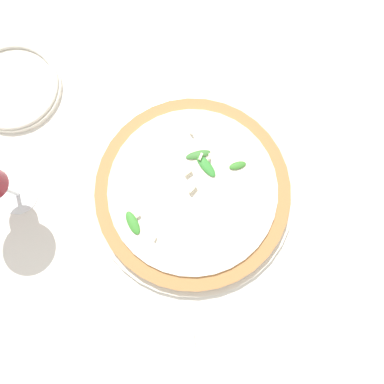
# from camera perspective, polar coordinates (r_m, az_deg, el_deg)

# --- Properties ---
(ground_plane) EXTENTS (6.00, 6.00, 0.00)m
(ground_plane) POSITION_cam_1_polar(r_m,az_deg,el_deg) (0.62, 0.10, -0.25)
(ground_plane) COLOR silver
(pizza_arugula_main) EXTENTS (0.33, 0.33, 0.05)m
(pizza_arugula_main) POSITION_cam_1_polar(r_m,az_deg,el_deg) (0.60, -0.00, -0.22)
(pizza_arugula_main) COLOR silver
(pizza_arugula_main) RESTS_ON ground_plane
(side_plate_white) EXTENTS (0.16, 0.16, 0.02)m
(side_plate_white) POSITION_cam_1_polar(r_m,az_deg,el_deg) (0.74, -25.56, 14.21)
(side_plate_white) COLOR silver
(side_plate_white) RESTS_ON ground_plane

